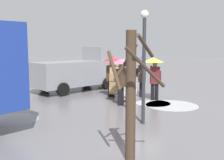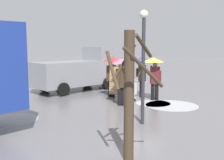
# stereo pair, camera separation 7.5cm
# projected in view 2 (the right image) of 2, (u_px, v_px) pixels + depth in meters

# --- Properties ---
(ground_plane) EXTENTS (90.00, 90.00, 0.00)m
(ground_plane) POSITION_uv_depth(u_px,v_px,m) (134.00, 99.00, 13.73)
(ground_plane) COLOR slate
(slush_patch_near_cluster) EXTENTS (2.36, 2.36, 0.01)m
(slush_patch_near_cluster) POSITION_uv_depth(u_px,v_px,m) (172.00, 105.00, 12.24)
(slush_patch_near_cluster) COLOR #ADAFB5
(slush_patch_near_cluster) RESTS_ON ground
(slush_patch_under_van) EXTENTS (1.87, 1.87, 0.01)m
(slush_patch_under_van) POSITION_uv_depth(u_px,v_px,m) (13.00, 119.00, 9.91)
(slush_patch_under_van) COLOR #999BA0
(slush_patch_under_van) RESTS_ON ground
(slush_patch_mid_street) EXTENTS (1.62, 1.62, 0.01)m
(slush_patch_mid_street) POSITION_uv_depth(u_px,v_px,m) (153.00, 103.00, 12.69)
(slush_patch_mid_street) COLOR #ADAFB5
(slush_patch_mid_street) RESTS_ON ground
(cargo_van_parked_right) EXTENTS (2.40, 5.43, 2.60)m
(cargo_van_parked_right) POSITION_uv_depth(u_px,v_px,m) (80.00, 71.00, 16.35)
(cargo_van_parked_right) COLOR gray
(cargo_van_parked_right) RESTS_ON ground
(shopping_cart_vendor) EXTENTS (0.76, 0.94, 1.04)m
(shopping_cart_vendor) POSITION_uv_depth(u_px,v_px,m) (128.00, 89.00, 13.20)
(shopping_cart_vendor) COLOR #B2B2B7
(shopping_cart_vendor) RESTS_ON ground
(hand_dolly_boxes) EXTENTS (0.72, 0.83, 1.61)m
(hand_dolly_boxes) POSITION_uv_depth(u_px,v_px,m) (115.00, 81.00, 13.99)
(hand_dolly_boxes) COLOR #515156
(hand_dolly_boxes) RESTS_ON ground
(pedestrian_pink_side) EXTENTS (1.04, 1.04, 2.15)m
(pedestrian_pink_side) POSITION_uv_depth(u_px,v_px,m) (154.00, 68.00, 13.19)
(pedestrian_pink_side) COLOR black
(pedestrian_pink_side) RESTS_ON ground
(pedestrian_black_side) EXTENTS (1.04, 1.04, 2.15)m
(pedestrian_black_side) POSITION_uv_depth(u_px,v_px,m) (121.00, 70.00, 12.16)
(pedestrian_black_side) COLOR black
(pedestrian_black_side) RESTS_ON ground
(pedestrian_white_side) EXTENTS (1.04, 1.04, 2.15)m
(pedestrian_white_side) POSITION_uv_depth(u_px,v_px,m) (112.00, 67.00, 14.05)
(pedestrian_white_side) COLOR black
(pedestrian_white_side) RESTS_ON ground
(pedestrian_far_side) EXTENTS (1.04, 1.04, 2.15)m
(pedestrian_far_side) POSITION_uv_depth(u_px,v_px,m) (142.00, 67.00, 14.02)
(pedestrian_far_side) COLOR black
(pedestrian_far_side) RESTS_ON ground
(bare_tree_near) EXTENTS (1.29, 1.12, 3.05)m
(bare_tree_near) POSITION_uv_depth(u_px,v_px,m) (129.00, 92.00, 6.22)
(bare_tree_near) COLOR #423323
(bare_tree_near) RESTS_ON ground
(street_lamp) EXTENTS (0.28, 0.28, 3.86)m
(street_lamp) POSITION_uv_depth(u_px,v_px,m) (143.00, 55.00, 9.06)
(street_lamp) COLOR #2D2D33
(street_lamp) RESTS_ON ground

